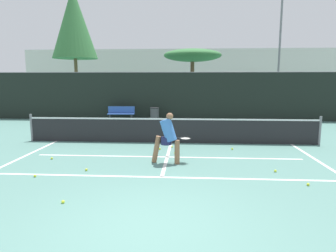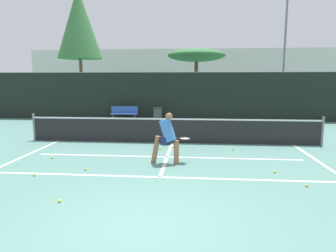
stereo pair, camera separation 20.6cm
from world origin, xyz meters
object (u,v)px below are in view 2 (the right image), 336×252
at_px(courtside_bench, 124,113).
at_px(trash_bin, 158,115).
at_px(parked_car, 133,105).
at_px(player_practicing, 167,136).

bearing_deg(courtside_bench, trash_bin, -3.54).
bearing_deg(courtside_bench, parked_car, 92.57).
xyz_separation_m(trash_bin, parked_car, (-2.38, 4.78, 0.15)).
height_order(player_practicing, parked_car, player_practicing).
height_order(courtside_bench, parked_car, parked_car).
relative_size(player_practicing, courtside_bench, 0.95).
bearing_deg(parked_car, trash_bin, -63.49).
bearing_deg(parked_car, player_practicing, -74.41).
xyz_separation_m(courtside_bench, parked_car, (-0.44, 4.75, 0.09)).
bearing_deg(player_practicing, parked_car, 116.06).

